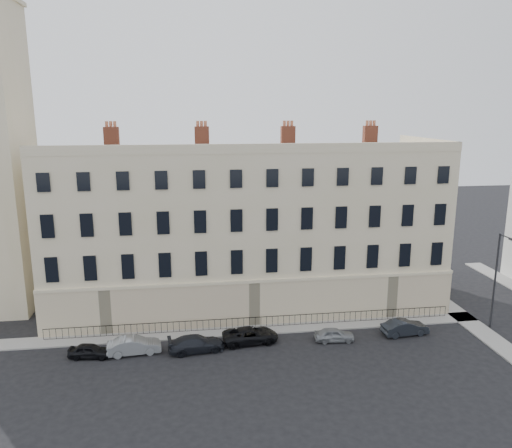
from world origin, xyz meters
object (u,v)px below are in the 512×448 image
Objects in this scene: car_c at (196,344)px; car_d at (250,335)px; streetlamp at (496,276)px; car_b at (134,346)px; car_f at (405,327)px; car_e at (334,335)px; car_a at (90,351)px.

car_c is 4.48m from car_d.
streetlamp is (25.43, 0.78, 4.04)m from car_c.
streetlamp is at bearing -95.41° from car_d.
car_b is 0.93× the size of car_c.
car_b is at bearing 80.10° from car_c.
streetlamp reaches higher than car_f.
car_d is 21.43m from streetlamp.
car_d is 0.54× the size of streetlamp.
car_e is at bearing 87.18° from car_f.
car_c is 0.52× the size of streetlamp.
streetlamp is (8.01, 0.26, 4.03)m from car_f.
car_d is at bearing -85.23° from car_c.
car_c reaches higher than car_e.
car_e is 0.82× the size of car_f.
car_a is 0.82× the size of car_f.
car_a is at bearing 87.13° from car_b.
car_e is (11.22, 0.21, -0.09)m from car_c.
car_b is 0.90× the size of car_d.
car_d reaches higher than car_a.
car_d is at bearing -78.76° from car_a.
streetlamp is at bearing -94.72° from car_b.
car_f is (17.42, 0.52, 0.01)m from car_c.
car_a is at bearing 85.26° from car_f.
streetlamp is (33.50, 0.68, 4.13)m from car_a.
car_f reaches higher than car_e.
car_b is 0.48× the size of streetlamp.
car_e is at bearing -177.54° from streetlamp.
car_e is (15.99, -0.06, -0.12)m from car_b.
car_a is 0.73× the size of car_c.
car_a is at bearing 95.00° from car_e.
car_d is at bearing 82.67° from car_f.
streetlamp is at bearing -81.24° from car_a.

